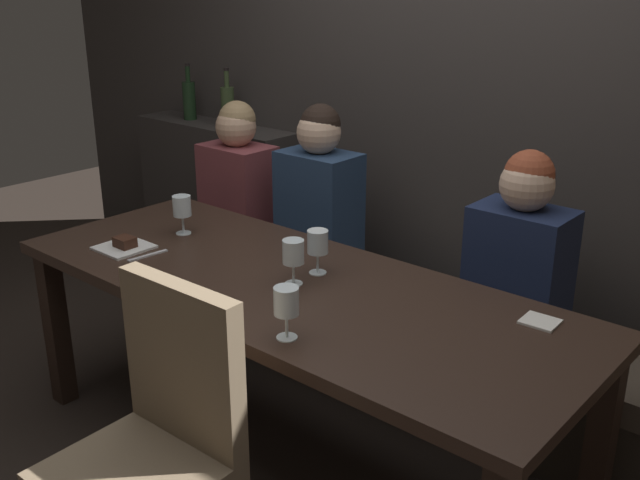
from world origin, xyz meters
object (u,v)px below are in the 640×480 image
object	(u,v)px
wine_glass_far_right	(286,304)
wine_bottle_pale_label	(228,105)
chair_near_side	(156,435)
wine_glass_near_left	(182,208)
wine_glass_center_front	(318,243)
dessert_plate	(124,245)
diner_bearded	(319,193)
fork_on_table	(148,255)
banquette_bench	(397,339)
diner_far_end	(520,250)
wine_bottle_dark_red	(189,99)
dining_table	(289,304)
diner_redhead	(238,179)
wine_glass_far_left	(293,254)

from	to	relation	value
wine_glass_far_right	wine_bottle_pale_label	bearing A→B (deg)	141.79
chair_near_side	wine_glass_near_left	xyz separation A→B (m)	(-0.85, 0.80, 0.29)
wine_glass_center_front	dessert_plate	size ratio (longest dim) A/B	0.86
diner_bearded	fork_on_table	world-z (taller)	diner_bearded
banquette_bench	wine_glass_near_left	xyz separation A→B (m)	(-0.68, -0.62, 0.62)
diner_bearded	wine_glass_near_left	bearing A→B (deg)	-108.21
diner_far_end	wine_glass_center_front	xyz separation A→B (m)	(-0.51, -0.58, 0.07)
wine_bottle_dark_red	diner_bearded	bearing A→B (deg)	-14.18
dining_table	chair_near_side	distance (m)	0.75
diner_redhead	wine_glass_near_left	bearing A→B (deg)	-62.84
dining_table	banquette_bench	distance (m)	0.82
banquette_bench	wine_glass_center_front	bearing A→B (deg)	-87.00
wine_glass_far_left	dessert_plate	bearing A→B (deg)	-166.27
diner_bearded	wine_glass_far_right	distance (m)	1.27
chair_near_side	fork_on_table	bearing A→B (deg)	143.81
wine_bottle_pale_label	wine_glass_far_left	size ratio (longest dim) A/B	1.99
wine_glass_near_left	wine_glass_center_front	size ratio (longest dim) A/B	1.00
wine_glass_near_left	wine_glass_far_left	xyz separation A→B (m)	(0.71, -0.09, 0.00)
banquette_bench	diner_far_end	xyz separation A→B (m)	(0.54, 0.00, 0.56)
wine_glass_center_front	fork_on_table	world-z (taller)	wine_glass_center_front
dining_table	dessert_plate	size ratio (longest dim) A/B	11.58
chair_near_side	fork_on_table	size ratio (longest dim) A/B	5.76
diner_bearded	wine_glass_center_front	world-z (taller)	diner_bearded
banquette_bench	diner_bearded	size ratio (longest dim) A/B	3.23
diner_far_end	wine_glass_far_left	world-z (taller)	diner_far_end
diner_far_end	dessert_plate	distance (m)	1.53
wine_glass_far_right	chair_near_side	bearing A→B (deg)	-106.28
dining_table	wine_bottle_dark_red	bearing A→B (deg)	149.52
banquette_bench	wine_glass_near_left	world-z (taller)	wine_glass_near_left
chair_near_side	wine_glass_center_front	bearing A→B (deg)	99.38
diner_far_end	wine_bottle_dark_red	bearing A→B (deg)	171.70
wine_bottle_dark_red	wine_glass_far_right	xyz separation A→B (m)	(2.05, -1.35, -0.22)
banquette_bench	diner_redhead	distance (m)	1.14
diner_far_end	wine_bottle_dark_red	xyz separation A→B (m)	(-2.30, 0.34, 0.28)
dining_table	banquette_bench	bearing A→B (deg)	90.00
diner_bearded	wine_glass_far_right	bearing A→B (deg)	-53.50
chair_near_side	diner_far_end	bearing A→B (deg)	75.51
wine_glass_far_right	diner_bearded	bearing A→B (deg)	126.50
wine_glass_far_left	diner_bearded	bearing A→B (deg)	124.97
wine_glass_center_front	chair_near_side	bearing A→B (deg)	-80.62
wine_bottle_pale_label	fork_on_table	world-z (taller)	wine_bottle_pale_label
chair_near_side	wine_glass_center_front	distance (m)	0.91
wine_glass_near_left	diner_far_end	bearing A→B (deg)	27.06
dining_table	diner_redhead	world-z (taller)	diner_redhead
wine_glass_near_left	dessert_plate	size ratio (longest dim) A/B	0.86
diner_redhead	wine_glass_far_right	size ratio (longest dim) A/B	4.48
banquette_bench	dessert_plate	xyz separation A→B (m)	(-0.71, -0.89, 0.53)
banquette_bench	fork_on_table	world-z (taller)	fork_on_table
wine_glass_far_right	fork_on_table	distance (m)	0.88
chair_near_side	diner_redhead	size ratio (longest dim) A/B	1.33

